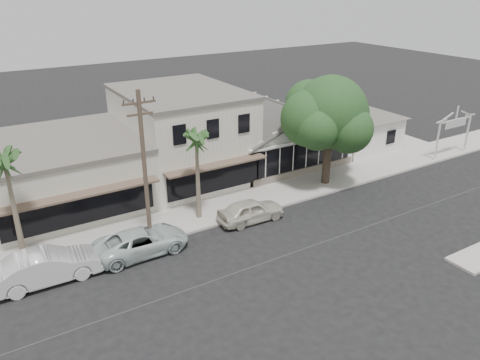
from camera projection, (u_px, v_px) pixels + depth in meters
ground at (328, 240)px, 27.49m from camera, size 140.00×140.00×0.00m
sidewalk_north at (157, 226)px, 28.91m from camera, size 90.00×3.50×0.15m
corner_shop at (276, 131)px, 38.63m from camera, size 10.40×8.60×5.10m
side_cottage at (355, 131)px, 42.24m from camera, size 6.00×6.00×3.00m
arch_sign at (456, 121)px, 39.22m from camera, size 4.12×0.12×3.95m
row_building_near at (182, 136)px, 35.34m from camera, size 8.00×10.00×6.50m
row_building_midnear at (61, 173)px, 31.48m from camera, size 10.00×10.00×4.20m
utility_pole at (144, 166)px, 25.35m from camera, size 1.80×0.24×9.00m
car_0 at (251, 210)px, 29.44m from camera, size 4.36×1.89×1.47m
car_1 at (47, 267)px, 23.45m from camera, size 5.23×1.88×1.72m
car_2 at (142, 241)px, 25.96m from camera, size 5.27×2.48×1.46m
shade_tree at (327, 114)px, 33.13m from camera, size 7.32×6.61×8.12m
palm_east at (196, 140)px, 27.87m from camera, size 2.23×2.23×6.27m
palm_mid at (4, 162)px, 22.94m from camera, size 2.42×2.42×6.91m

